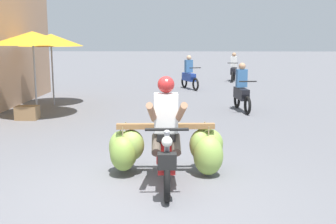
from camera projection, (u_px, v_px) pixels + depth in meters
ground_plane at (136, 198)px, 5.50m from camera, size 120.00×120.00×0.00m
motorbike_main_loaded at (165, 146)px, 6.26m from camera, size 1.85×1.83×1.58m
motorbike_distant_ahead_left at (242, 91)px, 11.97m from camera, size 0.50×1.62×1.40m
motorbike_distant_ahead_right at (189, 75)px, 17.06m from camera, size 0.80×1.52×1.40m
motorbike_distant_far_ahead at (234, 70)px, 20.20m from camera, size 0.59×1.60×1.40m
market_umbrella_near_shop at (51, 40)px, 12.77m from camera, size 1.98×1.98×2.23m
market_umbrella_further_along at (33, 38)px, 10.77m from camera, size 2.25×2.25×2.28m
produce_crate at (27, 113)px, 10.73m from camera, size 0.56×0.40×0.36m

